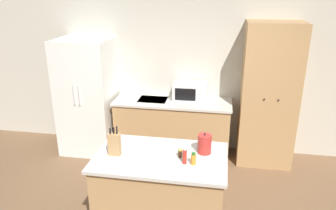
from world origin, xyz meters
TOP-DOWN VIEW (x-y plane):
  - wall_back at (0.00, 2.33)m, footprint 7.20×0.06m
  - refrigerator at (-1.57, 1.93)m, footprint 0.82×0.77m
  - back_counter at (-0.20, 1.99)m, footprint 1.81×0.66m
  - pantry_cabinet at (1.22, 2.01)m, footprint 0.80×0.61m
  - kitchen_island at (-0.04, 0.20)m, footprint 1.37×0.85m
  - microwave at (0.06, 2.10)m, footprint 0.52×0.37m
  - knife_block at (-0.52, 0.14)m, footprint 0.12×0.07m
  - spice_bottle_tall_dark at (0.31, 0.09)m, footprint 0.05×0.05m
  - spice_bottle_short_red at (0.22, 0.09)m, footprint 0.04×0.04m
  - spice_bottle_amber_oil at (0.16, 0.21)m, footprint 0.04×0.04m
  - kettle at (0.40, 0.35)m, footprint 0.15×0.15m

SIDE VIEW (x-z plane):
  - back_counter at x=-0.20m, z-range 0.00..0.91m
  - kitchen_island at x=-0.04m, z-range 0.00..0.94m
  - refrigerator at x=-1.57m, z-range 0.00..1.83m
  - spice_bottle_amber_oil at x=0.16m, z-range 0.93..1.03m
  - spice_bottle_tall_dark at x=0.31m, z-range 0.93..1.06m
  - spice_bottle_short_red at x=0.22m, z-range 0.93..1.11m
  - kettle at x=0.40m, z-range 0.93..1.15m
  - microwave at x=0.06m, z-range 0.91..1.17m
  - knife_block at x=-0.52m, z-range 0.90..1.22m
  - pantry_cabinet at x=1.22m, z-range 0.00..2.13m
  - wall_back at x=0.00m, z-range 0.00..2.60m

